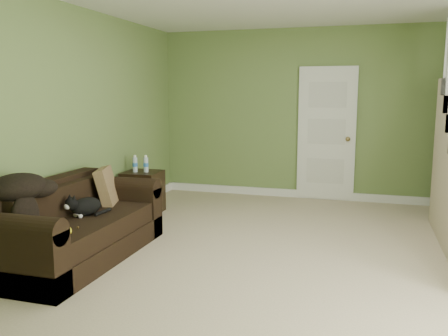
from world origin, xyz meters
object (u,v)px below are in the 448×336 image
Objects in this scene: sofa at (77,229)px; cat at (85,207)px; banana at (69,230)px; side_table at (143,192)px.

sofa is 0.24m from cat.
cat is at bearing 37.73° from sofa.
sofa is 11.59× the size of banana.
sofa is at bearing -83.87° from side_table.
side_table reaches higher than sofa.
cat is (0.27, -1.79, 0.23)m from side_table.
cat is (0.07, 0.05, 0.22)m from sofa.
sofa is at bearing -123.29° from cat.
sofa is at bearing 76.15° from banana.
side_table is at bearing 96.13° from sofa.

